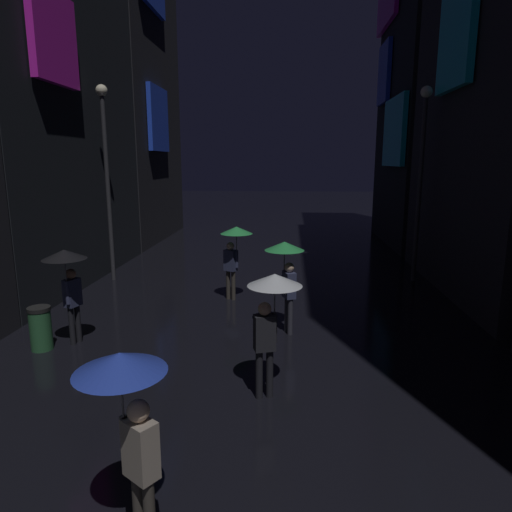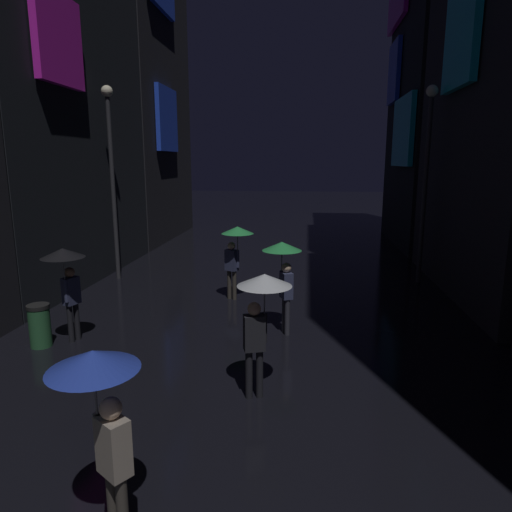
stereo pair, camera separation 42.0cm
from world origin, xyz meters
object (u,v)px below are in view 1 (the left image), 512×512
(pedestrian_midstreet_centre_green, at_px, (235,242))
(pedestrian_near_crossing_green, at_px, (286,262))
(pedestrian_far_right_clear, at_px, (271,301))
(trash_bin, at_px, (41,328))
(streetlamp_right_far, at_px, (421,164))
(pedestrian_foreground_right_blue, at_px, (127,398))
(pedestrian_midstreet_left_black, at_px, (67,270))
(streetlamp_left_far, at_px, (106,163))

(pedestrian_midstreet_centre_green, relative_size, pedestrian_near_crossing_green, 1.00)
(pedestrian_near_crossing_green, xyz_separation_m, pedestrian_far_right_clear, (-0.20, -3.01, 0.00))
(pedestrian_midstreet_centre_green, xyz_separation_m, trash_bin, (-3.64, -3.81, -1.20))
(pedestrian_near_crossing_green, xyz_separation_m, streetlamp_right_far, (4.20, 4.97, 2.13))
(pedestrian_foreground_right_blue, relative_size, pedestrian_far_right_clear, 1.00)
(pedestrian_far_right_clear, xyz_separation_m, trash_bin, (-4.90, 1.58, -1.20))
(trash_bin, bearing_deg, pedestrian_midstreet_centre_green, 46.33)
(pedestrian_midstreet_centre_green, relative_size, streetlamp_right_far, 0.34)
(pedestrian_midstreet_left_black, bearing_deg, streetlamp_left_far, 102.83)
(trash_bin, bearing_deg, pedestrian_near_crossing_green, 15.64)
(pedestrian_midstreet_centre_green, relative_size, trash_bin, 2.28)
(pedestrian_midstreet_left_black, distance_m, streetlamp_right_far, 10.90)
(pedestrian_near_crossing_green, bearing_deg, streetlamp_right_far, 49.80)
(pedestrian_midstreet_centre_green, relative_size, streetlamp_left_far, 0.34)
(pedestrian_far_right_clear, relative_size, streetlamp_right_far, 0.34)
(pedestrian_far_right_clear, xyz_separation_m, streetlamp_left_far, (-5.60, 7.34, 2.16))
(pedestrian_far_right_clear, bearing_deg, streetlamp_right_far, 61.12)
(streetlamp_left_far, relative_size, streetlamp_right_far, 1.01)
(pedestrian_midstreet_left_black, distance_m, trash_bin, 1.35)
(pedestrian_midstreet_centre_green, distance_m, streetlamp_left_far, 5.23)
(pedestrian_foreground_right_blue, distance_m, streetlamp_left_far, 11.59)
(pedestrian_far_right_clear, relative_size, trash_bin, 2.28)
(pedestrian_midstreet_left_black, height_order, pedestrian_near_crossing_green, same)
(pedestrian_near_crossing_green, distance_m, pedestrian_far_right_clear, 3.01)
(pedestrian_midstreet_left_black, relative_size, pedestrian_foreground_right_blue, 1.00)
(pedestrian_foreground_right_blue, distance_m, pedestrian_midstreet_centre_green, 8.57)
(pedestrian_midstreet_left_black, height_order, pedestrian_foreground_right_blue, same)
(streetlamp_left_far, xyz_separation_m, streetlamp_right_far, (10.00, 0.63, -0.03))
(pedestrian_foreground_right_blue, bearing_deg, pedestrian_midstreet_left_black, 121.67)
(trash_bin, bearing_deg, pedestrian_far_right_clear, -17.83)
(pedestrian_near_crossing_green, distance_m, trash_bin, 5.43)
(trash_bin, bearing_deg, streetlamp_left_far, 96.93)
(streetlamp_left_far, distance_m, streetlamp_right_far, 10.02)
(pedestrian_foreground_right_blue, distance_m, streetlamp_right_far, 12.69)
(pedestrian_midstreet_left_black, height_order, streetlamp_left_far, streetlamp_left_far)
(pedestrian_foreground_right_blue, distance_m, trash_bin, 6.12)
(pedestrian_midstreet_left_black, distance_m, pedestrian_far_right_clear, 4.72)
(pedestrian_midstreet_left_black, height_order, pedestrian_midstreet_centre_green, same)
(pedestrian_foreground_right_blue, height_order, streetlamp_left_far, streetlamp_left_far)
(pedestrian_far_right_clear, relative_size, streetlamp_left_far, 0.34)
(pedestrian_foreground_right_blue, height_order, trash_bin, pedestrian_foreground_right_blue)
(streetlamp_left_far, bearing_deg, pedestrian_midstreet_centre_green, -24.18)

